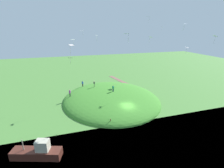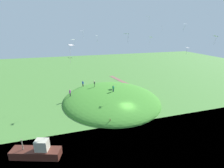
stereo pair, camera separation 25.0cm
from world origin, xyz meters
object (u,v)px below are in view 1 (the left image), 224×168
at_px(boat_on_lake, 38,152).
at_px(kite_1, 187,48).
at_px(kite_0, 162,27).
at_px(kite_4, 70,58).
at_px(kite_6, 71,46).
at_px(kite_8, 148,17).
at_px(kite_10, 82,31).
at_px(kite_11, 215,36).
at_px(person_near_shore, 70,92).
at_px(mooring_post, 110,122).
at_px(kite_2, 127,34).
at_px(kite_5, 150,37).
at_px(kite_9, 97,36).
at_px(person_walking_path, 83,83).
at_px(person_watching_kites, 94,83).
at_px(kite_3, 73,40).
at_px(kite_7, 185,24).
at_px(person_with_child, 113,88).

bearing_deg(boat_on_lake, kite_1, 33.71).
bearing_deg(kite_0, kite_4, 109.91).
bearing_deg(kite_6, kite_8, -66.85).
height_order(kite_4, kite_10, kite_10).
bearing_deg(kite_11, kite_0, 5.20).
height_order(person_near_shore, kite_0, kite_0).
distance_m(kite_8, mooring_post, 24.63).
height_order(kite_0, kite_4, kite_0).
bearing_deg(kite_8, kite_2, 134.17).
distance_m(kite_5, kite_9, 18.09).
bearing_deg(person_walking_path, kite_8, 128.21).
bearing_deg(kite_11, person_near_shore, 60.75).
height_order(person_near_shore, person_watching_kites, person_watching_kites).
height_order(boat_on_lake, kite_10, kite_10).
distance_m(person_walking_path, kite_6, 20.41).
height_order(boat_on_lake, kite_3, kite_3).
bearing_deg(person_near_shore, kite_4, -65.71).
height_order(kite_7, mooring_post, kite_7).
xyz_separation_m(boat_on_lake, kite_2, (7.46, -15.39, 14.84)).
distance_m(person_with_child, mooring_post, 11.92).
height_order(kite_8, mooring_post, kite_8).
height_order(kite_3, kite_9, kite_9).
relative_size(kite_2, mooring_post, 1.31).
distance_m(boat_on_lake, kite_5, 40.86).
relative_size(boat_on_lake, person_walking_path, 4.20).
xyz_separation_m(boat_on_lake, person_watching_kites, (21.04, -11.88, 1.98)).
bearing_deg(boat_on_lake, kite_2, 43.93).
relative_size(kite_0, kite_7, 0.77).
relative_size(kite_1, kite_7, 1.04).
bearing_deg(person_with_child, kite_11, -153.85).
bearing_deg(mooring_post, kite_9, -3.64).
bearing_deg(person_watching_kites, kite_6, 165.02).
relative_size(kite_4, kite_5, 0.56).
distance_m(person_with_child, kite_9, 12.85).
height_order(boat_on_lake, kite_7, kite_7).
bearing_deg(kite_7, kite_11, -161.65).
height_order(kite_8, kite_9, kite_8).
distance_m(person_walking_path, kite_5, 23.92).
bearing_deg(kite_8, kite_10, 89.93).
distance_m(boat_on_lake, mooring_post, 12.50).
distance_m(person_near_shore, kite_10, 14.54).
height_order(kite_5, kite_7, kite_7).
xyz_separation_m(kite_2, kite_9, (11.81, 2.88, -0.74)).
bearing_deg(person_with_child, kite_4, 94.18).
bearing_deg(kite_6, kite_9, -30.25).
bearing_deg(kite_3, kite_4, 172.39).
relative_size(person_near_shore, kite_0, 1.47).
xyz_separation_m(person_watching_kites, person_walking_path, (3.18, 2.73, -0.73)).
bearing_deg(person_watching_kites, mooring_post, -171.49).
height_order(kite_4, kite_6, kite_6).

